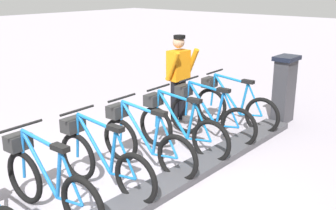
{
  "coord_description": "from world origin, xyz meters",
  "views": [
    {
      "loc": [
        -3.06,
        2.8,
        2.55
      ],
      "look_at": [
        0.5,
        -1.36,
        0.9
      ],
      "focal_mm": 42.87,
      "sensor_mm": 36.0,
      "label": 1
    }
  ],
  "objects_px": {
    "bike_docked_4": "(100,159)",
    "worker_near_rack": "(179,75)",
    "bike_docked_1": "(207,115)",
    "bike_docked_2": "(178,127)",
    "bike_docked_5": "(47,181)",
    "bike_docked_0": "(232,105)",
    "bike_docked_3": "(143,141)",
    "payment_kiosk": "(284,88)"
  },
  "relations": [
    {
      "from": "bike_docked_4",
      "to": "bike_docked_5",
      "type": "relative_size",
      "value": 1.0
    },
    {
      "from": "bike_docked_4",
      "to": "worker_near_rack",
      "type": "xyz_separation_m",
      "value": [
        0.96,
        -2.76,
        0.48
      ]
    },
    {
      "from": "bike_docked_2",
      "to": "bike_docked_3",
      "type": "distance_m",
      "value": 0.78
    },
    {
      "from": "bike_docked_3",
      "to": "worker_near_rack",
      "type": "distance_m",
      "value": 2.25
    },
    {
      "from": "bike_docked_3",
      "to": "worker_near_rack",
      "type": "relative_size",
      "value": 1.04
    },
    {
      "from": "bike_docked_1",
      "to": "bike_docked_0",
      "type": "bearing_deg",
      "value": -90.0
    },
    {
      "from": "bike_docked_0",
      "to": "worker_near_rack",
      "type": "xyz_separation_m",
      "value": [
        0.96,
        0.37,
        0.48
      ]
    },
    {
      "from": "bike_docked_1",
      "to": "bike_docked_2",
      "type": "height_order",
      "value": "same"
    },
    {
      "from": "bike_docked_1",
      "to": "bike_docked_4",
      "type": "xyz_separation_m",
      "value": [
        0.0,
        2.35,
        0.0
      ]
    },
    {
      "from": "bike_docked_5",
      "to": "worker_near_rack",
      "type": "distance_m",
      "value": 3.7
    },
    {
      "from": "bike_docked_5",
      "to": "bike_docked_2",
      "type": "bearing_deg",
      "value": -90.0
    },
    {
      "from": "bike_docked_3",
      "to": "bike_docked_5",
      "type": "height_order",
      "value": "same"
    },
    {
      "from": "bike_docked_4",
      "to": "payment_kiosk",
      "type": "bearing_deg",
      "value": -98.04
    },
    {
      "from": "bike_docked_2",
      "to": "worker_near_rack",
      "type": "xyz_separation_m",
      "value": [
        0.96,
        -1.19,
        0.48
      ]
    },
    {
      "from": "bike_docked_0",
      "to": "bike_docked_5",
      "type": "relative_size",
      "value": 1.0
    },
    {
      "from": "bike_docked_0",
      "to": "worker_near_rack",
      "type": "bearing_deg",
      "value": 21.11
    },
    {
      "from": "bike_docked_0",
      "to": "bike_docked_5",
      "type": "bearing_deg",
      "value": 90.0
    },
    {
      "from": "bike_docked_3",
      "to": "worker_near_rack",
      "type": "height_order",
      "value": "worker_near_rack"
    },
    {
      "from": "payment_kiosk",
      "to": "bike_docked_0",
      "type": "distance_m",
      "value": 1.1
    },
    {
      "from": "payment_kiosk",
      "to": "bike_docked_1",
      "type": "distance_m",
      "value": 1.81
    },
    {
      "from": "bike_docked_1",
      "to": "bike_docked_4",
      "type": "distance_m",
      "value": 2.35
    },
    {
      "from": "bike_docked_2",
      "to": "bike_docked_5",
      "type": "xyz_separation_m",
      "value": [
        0.0,
        2.35,
        0.0
      ]
    },
    {
      "from": "bike_docked_0",
      "to": "bike_docked_4",
      "type": "bearing_deg",
      "value": 90.0
    },
    {
      "from": "bike_docked_2",
      "to": "bike_docked_1",
      "type": "bearing_deg",
      "value": -90.0
    },
    {
      "from": "bike_docked_0",
      "to": "bike_docked_2",
      "type": "relative_size",
      "value": 1.0
    },
    {
      "from": "payment_kiosk",
      "to": "bike_docked_3",
      "type": "xyz_separation_m",
      "value": [
        0.57,
        3.26,
        -0.24
      ]
    },
    {
      "from": "bike_docked_4",
      "to": "bike_docked_5",
      "type": "height_order",
      "value": "same"
    },
    {
      "from": "payment_kiosk",
      "to": "bike_docked_4",
      "type": "height_order",
      "value": "payment_kiosk"
    },
    {
      "from": "bike_docked_0",
      "to": "bike_docked_1",
      "type": "relative_size",
      "value": 1.0
    },
    {
      "from": "payment_kiosk",
      "to": "bike_docked_5",
      "type": "distance_m",
      "value": 4.87
    },
    {
      "from": "bike_docked_1",
      "to": "bike_docked_5",
      "type": "relative_size",
      "value": 1.0
    },
    {
      "from": "bike_docked_4",
      "to": "bike_docked_2",
      "type": "bearing_deg",
      "value": -90.0
    },
    {
      "from": "payment_kiosk",
      "to": "bike_docked_2",
      "type": "xyz_separation_m",
      "value": [
        0.57,
        2.48,
        -0.24
      ]
    },
    {
      "from": "bike_docked_2",
      "to": "worker_near_rack",
      "type": "height_order",
      "value": "worker_near_rack"
    },
    {
      "from": "bike_docked_1",
      "to": "worker_near_rack",
      "type": "bearing_deg",
      "value": -23.08
    },
    {
      "from": "bike_docked_4",
      "to": "worker_near_rack",
      "type": "relative_size",
      "value": 1.04
    },
    {
      "from": "bike_docked_0",
      "to": "bike_docked_3",
      "type": "distance_m",
      "value": 2.35
    },
    {
      "from": "bike_docked_2",
      "to": "bike_docked_5",
      "type": "bearing_deg",
      "value": 90.0
    },
    {
      "from": "bike_docked_3",
      "to": "bike_docked_5",
      "type": "bearing_deg",
      "value": 90.0
    },
    {
      "from": "bike_docked_4",
      "to": "worker_near_rack",
      "type": "distance_m",
      "value": 2.96
    },
    {
      "from": "bike_docked_3",
      "to": "bike_docked_4",
      "type": "distance_m",
      "value": 0.78
    },
    {
      "from": "bike_docked_5",
      "to": "bike_docked_3",
      "type": "bearing_deg",
      "value": -90.0
    }
  ]
}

